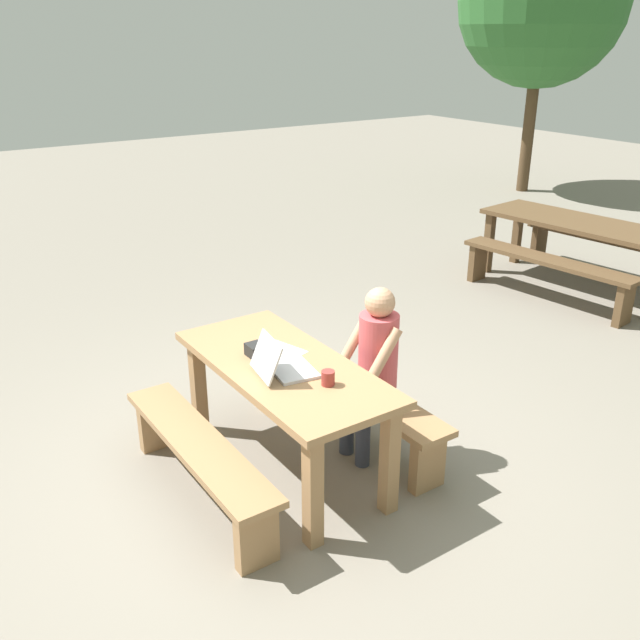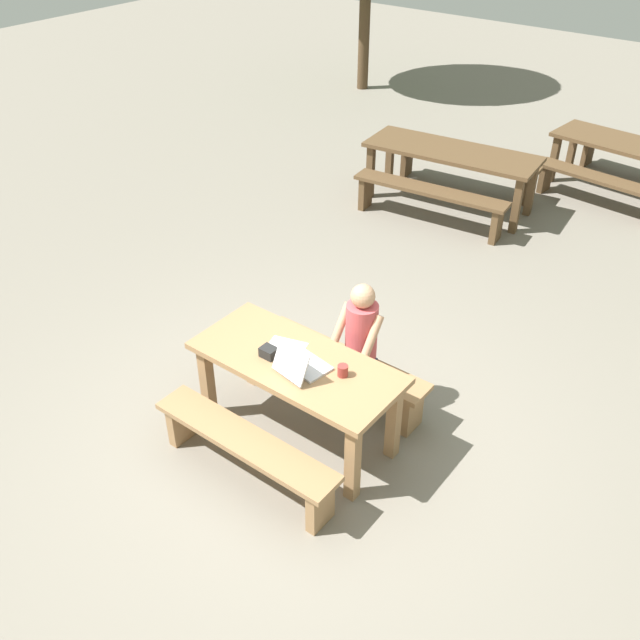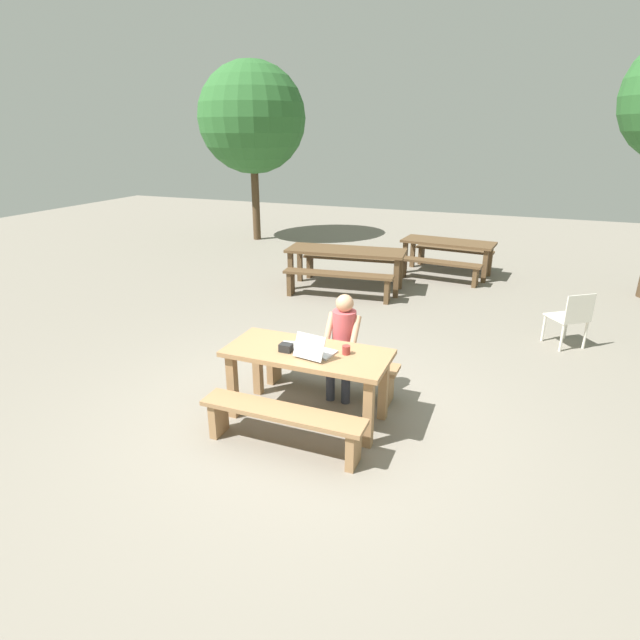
% 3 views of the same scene
% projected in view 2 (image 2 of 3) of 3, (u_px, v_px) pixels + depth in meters
% --- Properties ---
extents(ground_plane, '(30.00, 30.00, 0.00)m').
position_uv_depth(ground_plane, '(298.00, 433.00, 5.80)').
color(ground_plane, gray).
extents(picnic_table_front, '(1.67, 0.74, 0.77)m').
position_uv_depth(picnic_table_front, '(297.00, 373.00, 5.43)').
color(picnic_table_front, '#9E754C').
rests_on(picnic_table_front, ground).
extents(bench_near, '(1.61, 0.30, 0.42)m').
position_uv_depth(bench_near, '(245.00, 448.00, 5.22)').
color(bench_near, '#9E754C').
rests_on(bench_near, ground).
extents(bench_far, '(1.61, 0.30, 0.42)m').
position_uv_depth(bench_far, '(343.00, 366.00, 6.02)').
color(bench_far, '#9E754C').
rests_on(bench_far, ground).
extents(laptop, '(0.37, 0.39, 0.25)m').
position_uv_depth(laptop, '(301.00, 365.00, 5.21)').
color(laptop, silver).
rests_on(laptop, picnic_table_front).
extents(small_pouch, '(0.12, 0.10, 0.08)m').
position_uv_depth(small_pouch, '(269.00, 352.00, 5.37)').
color(small_pouch, black).
rests_on(small_pouch, picnic_table_front).
extents(paper_sheet, '(0.34, 0.29, 0.00)m').
position_uv_depth(paper_sheet, '(286.00, 347.00, 5.49)').
color(paper_sheet, white).
rests_on(paper_sheet, picnic_table_front).
extents(coffee_mug, '(0.08, 0.08, 0.09)m').
position_uv_depth(coffee_mug, '(343.00, 371.00, 5.18)').
color(coffee_mug, '#99332D').
rests_on(coffee_mug, picnic_table_front).
extents(person_seated, '(0.37, 0.39, 1.20)m').
position_uv_depth(person_seated, '(358.00, 342.00, 5.69)').
color(person_seated, '#333847').
rests_on(person_seated, ground).
extents(picnic_table_mid, '(2.27, 1.01, 0.77)m').
position_uv_depth(picnic_table_mid, '(451.00, 158.00, 8.94)').
color(picnic_table_mid, brown).
rests_on(picnic_table_mid, ground).
extents(bench_mid_south, '(2.00, 0.51, 0.48)m').
position_uv_depth(bench_mid_south, '(429.00, 197.00, 8.67)').
color(bench_mid_south, brown).
rests_on(bench_mid_south, ground).
extents(bench_mid_north, '(2.00, 0.51, 0.48)m').
position_uv_depth(bench_mid_north, '(467.00, 163.00, 9.55)').
color(bench_mid_north, brown).
rests_on(bench_mid_north, ground).
extents(picnic_table_rear, '(1.91, 0.92, 0.71)m').
position_uv_depth(picnic_table_rear, '(625.00, 150.00, 9.32)').
color(picnic_table_rear, brown).
rests_on(picnic_table_rear, ground).
extents(bench_rear_south, '(1.69, 0.47, 0.42)m').
position_uv_depth(bench_rear_south, '(598.00, 184.00, 9.10)').
color(bench_rear_south, brown).
rests_on(bench_rear_south, ground).
extents(bench_rear_north, '(1.69, 0.47, 0.42)m').
position_uv_depth(bench_rear_north, '(639.00, 157.00, 9.87)').
color(bench_rear_north, brown).
rests_on(bench_rear_north, ground).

